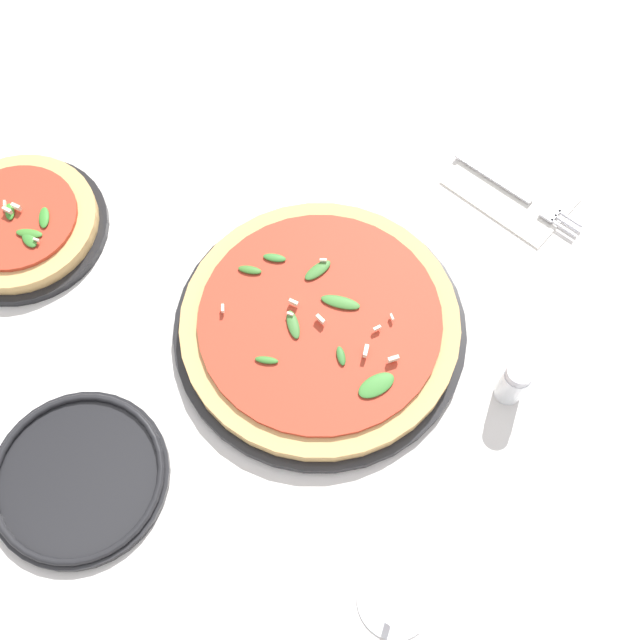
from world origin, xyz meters
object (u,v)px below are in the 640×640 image
object	(u,v)px
pizza_personal_side	(20,224)
wine_glass	(407,587)
pizza_arugula_main	(320,325)
fork	(516,191)
side_plate_white	(79,477)
shaker_pepper	(514,382)

from	to	relation	value
pizza_personal_side	wine_glass	world-z (taller)	wine_glass
pizza_arugula_main	fork	xyz separation A→B (m)	(0.13, 0.30, -0.01)
pizza_arugula_main	side_plate_white	xyz separation A→B (m)	(-0.15, -0.28, -0.01)
wine_glass	side_plate_white	size ratio (longest dim) A/B	0.87
wine_glass	pizza_personal_side	bearing A→B (deg)	164.02
pizza_arugula_main	fork	size ratio (longest dim) A/B	1.84
fork	side_plate_white	xyz separation A→B (m)	(-0.28, -0.58, 0.00)
pizza_arugula_main	side_plate_white	distance (m)	0.32
fork	shaker_pepper	distance (m)	0.28
pizza_personal_side	wine_glass	distance (m)	0.65
wine_glass	side_plate_white	distance (m)	0.38
shaker_pepper	pizza_personal_side	bearing A→B (deg)	-171.91
fork	side_plate_white	bearing A→B (deg)	-103.59
pizza_arugula_main	shaker_pepper	world-z (taller)	shaker_pepper
wine_glass	side_plate_white	world-z (taller)	wine_glass
shaker_pepper	fork	bearing A→B (deg)	110.11
wine_glass	fork	bearing A→B (deg)	98.62
wine_glass	fork	size ratio (longest dim) A/B	0.90
fork	shaker_pepper	xyz separation A→B (m)	(0.10, -0.26, 0.03)
wine_glass	pizza_arugula_main	bearing A→B (deg)	132.43
pizza_personal_side	wine_glass	bearing A→B (deg)	-15.98
pizza_personal_side	side_plate_white	xyz separation A→B (m)	(0.26, -0.23, -0.01)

